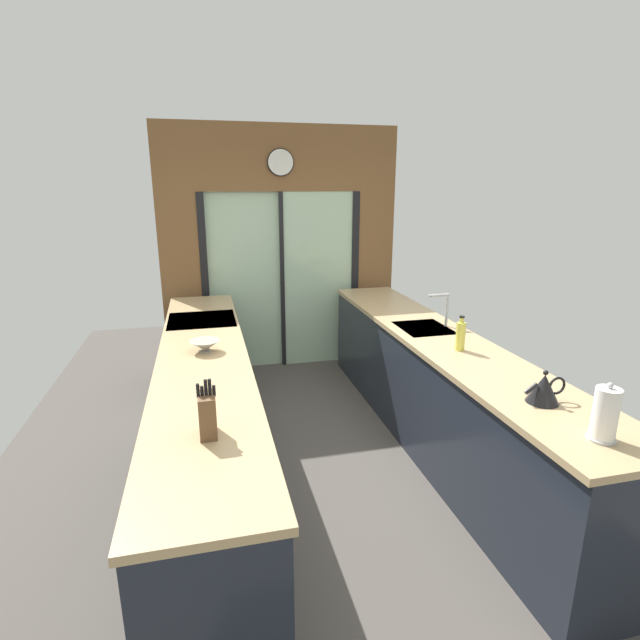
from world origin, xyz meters
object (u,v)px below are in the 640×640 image
Objects in this scene: oven_range at (205,369)px; kettle at (544,388)px; soap_bottle at (461,336)px; paper_towel_roll at (605,415)px; mixing_bowl at (205,346)px; knife_block at (208,414)px.

kettle is at bearing -50.43° from oven_range.
paper_towel_roll reaches higher than soap_bottle.
kettle is 0.89m from soap_bottle.
soap_bottle is (-0.00, 0.89, 0.03)m from kettle.
soap_bottle is 0.89× the size of paper_towel_roll.
mixing_bowl is 0.75× the size of paper_towel_roll.
knife_block is 1.96m from soap_bottle.
kettle is at bearing -1.97° from knife_block.
paper_towel_roll reaches higher than knife_block.
mixing_bowl is 0.76× the size of knife_block.
knife_block reaches higher than oven_range.
mixing_bowl is 2.46m from paper_towel_roll.
soap_bottle is at bearing 25.06° from knife_block.
mixing_bowl is 1.82m from soap_bottle.
oven_range is 3.24× the size of knife_block.
oven_range is 4.26× the size of mixing_bowl.
knife_block is at bearing 165.04° from paper_towel_roll.
soap_bottle is (1.78, -0.39, 0.06)m from mixing_bowl.
soap_bottle is at bearing 90.11° from kettle.
soap_bottle is at bearing 90.00° from paper_towel_roll.
oven_range is at bearing 144.45° from soap_bottle.
mixing_bowl is 1.23m from knife_block.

